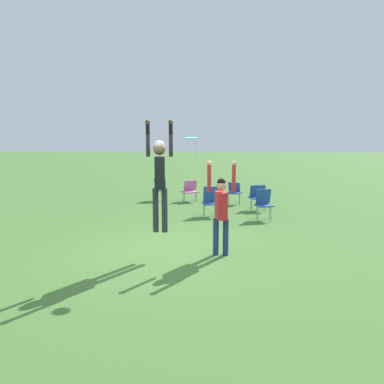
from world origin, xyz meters
The scene contains 11 objects.
ground_plane centered at (0.00, 0.00, 0.00)m, with size 120.00×120.00×0.00m, color #477533.
person_jumping centered at (-0.23, -0.33, 1.74)m, with size 0.56×0.44×2.27m.
person_defending centered at (1.01, -0.11, 1.04)m, with size 0.60×0.48×1.97m.
frisbee centered at (0.40, -0.28, 2.43)m, with size 0.25×0.25×0.03m.
camping_chair_0 centered at (1.48, 6.18, 0.48)m, with size 0.60×0.65×0.79m.
camping_chair_1 centered at (2.28, 3.53, 0.53)m, with size 0.59×0.64×0.91m.
camping_chair_2 centered at (2.25, 5.04, 0.50)m, with size 0.68×0.72×0.83m.
camping_chair_3 centered at (-1.44, 6.74, 0.51)m, with size 0.51×0.55×0.88m.
camping_chair_4 centered at (-0.22, 6.65, 0.45)m, with size 0.77×0.85×0.79m.
camping_chair_5 centered at (0.67, 3.95, 0.52)m, with size 0.60×0.65×0.91m.
soccer_goal centered at (-5.38, 32.36, 1.84)m, with size 7.10×0.10×2.35m.
Camera 1 is at (1.02, -7.72, 2.43)m, focal length 35.00 mm.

